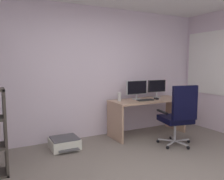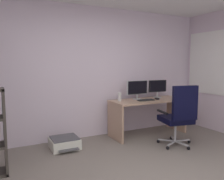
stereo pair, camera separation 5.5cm
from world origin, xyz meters
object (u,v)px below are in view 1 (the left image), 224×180
monitor_secondary (157,87)px  keyboard (145,100)px  monitor_main (137,88)px  computer_mouse (156,99)px  desk (147,108)px  desktop_speaker (119,97)px  office_chair (179,114)px  printer (65,143)px

monitor_secondary → keyboard: size_ratio=1.25×
monitor_main → keyboard: bearing=-76.3°
keyboard → computer_mouse: 0.29m
desk → monitor_main: size_ratio=3.10×
monitor_main → desktop_speaker: bearing=-173.8°
desktop_speaker → office_chair: size_ratio=0.15×
computer_mouse → printer: size_ratio=0.19×
keyboard → computer_mouse: bearing=7.1°
monitor_main → printer: monitor_main is taller
monitor_main → office_chair: 1.09m
desk → monitor_main: monitor_main is taller
computer_mouse → monitor_main: bearing=159.3°
desk → office_chair: 0.87m
desk → computer_mouse: (0.16, -0.08, 0.20)m
desk → office_chair: bearing=-87.2°
desk → desktop_speaker: 0.69m
desktop_speaker → computer_mouse: bearing=-12.1°
desktop_speaker → printer: desktop_speaker is taller
keyboard → printer: 1.77m
computer_mouse → office_chair: size_ratio=0.09×
desk → printer: bearing=-179.7°
monitor_secondary → office_chair: size_ratio=0.38×
desktop_speaker → monitor_secondary: bearing=2.8°
computer_mouse → desktop_speaker: desktop_speaker is taller
desk → desktop_speaker: (-0.63, 0.09, 0.27)m
printer → monitor_secondary: bearing=3.8°
office_chair → printer: (-1.82, 0.86, -0.49)m
keyboard → desktop_speaker: desktop_speaker is taller
computer_mouse → office_chair: (-0.12, -0.78, -0.16)m
desk → monitor_main: 0.48m
keyboard → computer_mouse: (0.29, 0.01, 0.01)m
keyboard → desktop_speaker: (-0.50, 0.18, 0.07)m
monitor_main → printer: (-1.59, -0.14, -0.87)m
keyboard → printer: keyboard is taller
monitor_secondary → office_chair: 1.11m
printer → desk: bearing=0.3°
monitor_secondary → computer_mouse: 0.35m
monitor_main → keyboard: monitor_main is taller
desk → computer_mouse: computer_mouse is taller
desk → monitor_secondary: (0.34, 0.13, 0.42)m
desk → monitor_secondary: monitor_secondary is taller
computer_mouse → desktop_speaker: 0.81m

